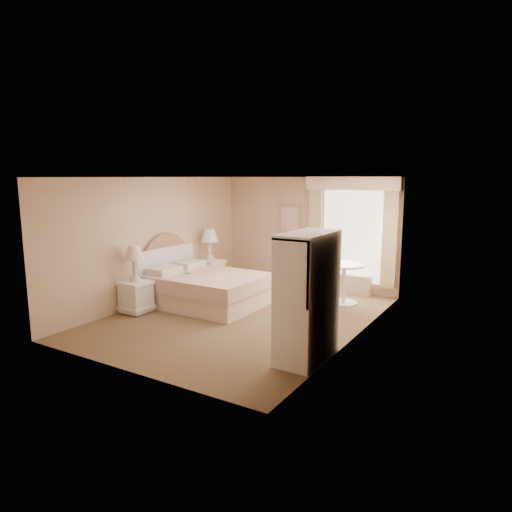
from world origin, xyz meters
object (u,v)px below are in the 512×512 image
Objects in this scene: nightstand_near at (136,288)px; round_table at (344,277)px; armoire at (308,308)px; nightstand_far at (210,266)px; cafe_chair at (315,283)px; bed at (202,287)px.

round_table is at bearing 40.03° from nightstand_near.
round_table is 2.99m from armoire.
nightstand_far is 3.10m from round_table.
nightstand_near is 1.54× the size of round_table.
round_table is 0.98× the size of cafe_chair.
nightstand_near is at bearing -139.97° from round_table.
nightstand_near is (-0.72, -1.08, 0.11)m from bed.
bed is at bearing 154.15° from armoire.
nightstand_near is 2.29m from nightstand_far.
bed reaches higher than cafe_chair.
armoire is (0.57, -2.93, 0.20)m from round_table.
armoire is (3.65, -0.34, 0.27)m from nightstand_near.
nightstand_far is (-0.72, 1.21, 0.15)m from bed.
round_table is (3.09, 2.59, 0.07)m from nightstand_near.
bed is 2.66× the size of round_table.
nightstand_near is at bearing -143.76° from cafe_chair.
nightstand_near is 4.03m from round_table.
nightstand_near is 1.51× the size of cafe_chair.
nightstand_far is at bearing -174.35° from round_table.
cafe_chair is at bearing 111.46° from armoire.
bed is 1.72× the size of nightstand_near.
nightstand_far reaches higher than nightstand_near.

